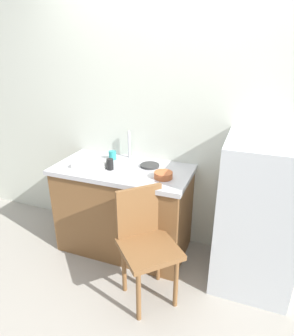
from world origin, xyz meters
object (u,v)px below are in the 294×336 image
object	(u,v)px
chair	(146,241)
cup_teal	(112,155)
refrigerator	(257,216)
terracotta_bowl	(163,175)
cup_black	(110,164)
dish_tray	(91,164)
hotplate	(150,166)

from	to	relation	value
chair	cup_teal	xyz separation A→B (m)	(-0.58, 0.63, 0.39)
refrigerator	terracotta_bowl	world-z (taller)	refrigerator
cup_black	chair	bearing A→B (deg)	-39.56
cup_teal	chair	bearing A→B (deg)	-47.42
dish_tray	cup_teal	xyz separation A→B (m)	(0.09, 0.24, 0.02)
chair	refrigerator	bearing A→B (deg)	-13.12
hotplate	cup_teal	size ratio (longest dim) A/B	2.12
terracotta_bowl	cup_teal	xyz separation A→B (m)	(-0.58, 0.24, 0.01)
chair	cup_teal	world-z (taller)	cup_teal
refrigerator	dish_tray	xyz separation A→B (m)	(-1.43, -0.07, 0.26)
terracotta_bowl	cup_black	xyz separation A→B (m)	(-0.49, 0.01, 0.02)
hotplate	cup_black	world-z (taller)	cup_black
chair	cup_teal	distance (m)	0.95
chair	cup_black	bearing A→B (deg)	95.69
dish_tray	cup_black	distance (m)	0.19
chair	cup_black	distance (m)	0.75
hotplate	terracotta_bowl	bearing A→B (deg)	-46.13
refrigerator	chair	distance (m)	0.90
refrigerator	hotplate	size ratio (longest dim) A/B	7.24
chair	hotplate	size ratio (longest dim) A/B	5.24
chair	dish_tray	xyz separation A→B (m)	(-0.67, 0.39, 0.37)
terracotta_bowl	hotplate	xyz separation A→B (m)	(-0.18, 0.19, -0.02)
dish_tray	cup_black	size ratio (longest dim) A/B	2.92
chair	terracotta_bowl	xyz separation A→B (m)	(-0.00, 0.40, 0.37)
refrigerator	dish_tray	distance (m)	1.46
dish_tray	terracotta_bowl	distance (m)	0.67
cup_black	terracotta_bowl	bearing A→B (deg)	-0.88
dish_tray	cup_black	bearing A→B (deg)	2.74
dish_tray	hotplate	bearing A→B (deg)	21.43
dish_tray	cup_black	world-z (taller)	cup_black
chair	terracotta_bowl	distance (m)	0.55
chair	dish_tray	distance (m)	0.87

